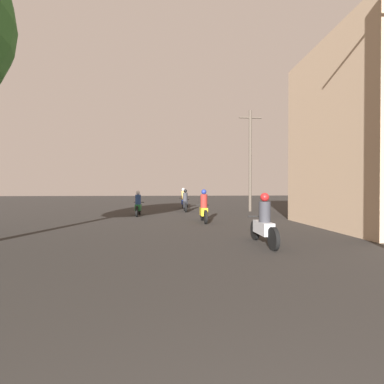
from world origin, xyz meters
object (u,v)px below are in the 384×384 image
(motorcycle_yellow, at_px, (204,209))
(building_right_near, at_px, (369,135))
(motorcycle_black, at_px, (185,203))
(utility_pole_far, at_px, (250,159))
(motorcycle_silver, at_px, (264,224))
(motorcycle_green, at_px, (138,206))
(motorcycle_blue, at_px, (183,200))

(motorcycle_yellow, distance_m, building_right_near, 7.45)
(motorcycle_yellow, xyz_separation_m, motorcycle_black, (-0.52, 5.82, -0.01))
(utility_pole_far, bearing_deg, motorcycle_silver, -105.89)
(utility_pole_far, bearing_deg, motorcycle_black, 176.66)
(motorcycle_green, distance_m, building_right_near, 11.68)
(building_right_near, relative_size, utility_pole_far, 1.06)
(building_right_near, distance_m, utility_pole_far, 8.20)
(motorcycle_green, relative_size, utility_pole_far, 0.27)
(motorcycle_blue, distance_m, utility_pole_far, 6.20)
(motorcycle_yellow, xyz_separation_m, motorcycle_blue, (-0.50, 8.53, 0.03))
(motorcycle_yellow, bearing_deg, motorcycle_green, 140.69)
(motorcycle_green, distance_m, motorcycle_black, 3.90)
(motorcycle_silver, height_order, utility_pole_far, utility_pole_far)
(building_right_near, xyz_separation_m, utility_pole_far, (-2.35, 7.86, -0.03))
(motorcycle_yellow, height_order, building_right_near, building_right_near)
(motorcycle_green, bearing_deg, motorcycle_blue, 70.47)
(motorcycle_black, bearing_deg, building_right_near, -53.31)
(motorcycle_green, bearing_deg, motorcycle_silver, -52.38)
(motorcycle_black, bearing_deg, motorcycle_silver, -85.63)
(motorcycle_blue, bearing_deg, motorcycle_black, -100.08)
(motorcycle_green, xyz_separation_m, utility_pole_far, (7.45, 2.32, 3.09))
(motorcycle_silver, relative_size, building_right_near, 0.27)
(motorcycle_black, xyz_separation_m, building_right_near, (6.89, -8.12, 3.10))
(utility_pole_far, bearing_deg, building_right_near, -73.32)
(motorcycle_blue, bearing_deg, motorcycle_yellow, -96.43)
(building_right_near, bearing_deg, motorcycle_silver, -153.04)
(motorcycle_silver, relative_size, motorcycle_black, 1.03)
(motorcycle_green, xyz_separation_m, motorcycle_black, (2.91, 2.59, 0.02))
(motorcycle_blue, bearing_deg, building_right_near, -67.39)
(motorcycle_black, relative_size, motorcycle_blue, 0.91)
(motorcycle_blue, relative_size, utility_pole_far, 0.30)
(motorcycle_blue, bearing_deg, motorcycle_green, -128.72)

